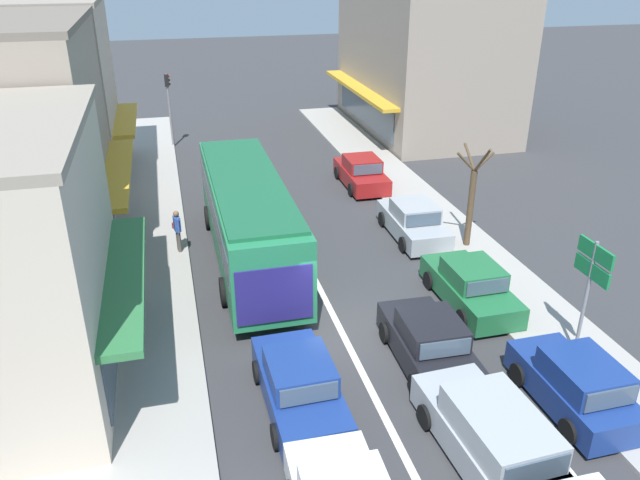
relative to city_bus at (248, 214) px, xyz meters
name	(u,v)px	position (x,y,z in m)	size (l,w,h in m)	color
ground_plane	(342,333)	(2.00, -5.49, -1.88)	(140.00, 140.00, 0.00)	#353538
lane_centre_line	(312,272)	(2.00, -1.49, -1.88)	(0.20, 28.00, 0.01)	silver
sidewalk_left	(117,267)	(-4.80, 0.51, -1.81)	(5.20, 44.00, 0.14)	#A39E96
kerb_right	(447,231)	(8.20, 0.51, -1.82)	(2.80, 44.00, 0.12)	#A39E96
shopfront_mid_block	(9,140)	(-8.18, 3.49, 2.33)	(7.36, 9.15, 8.44)	gray
shopfront_far_end	(42,93)	(-8.19, 11.83, 2.38)	(7.49, 7.33, 8.53)	beige
building_right_far	(425,56)	(13.48, 16.23, 2.65)	(8.65, 12.95, 9.06)	gray
city_bus	(248,214)	(0.00, 0.00, 0.00)	(2.79, 10.87, 3.23)	#237A4C
sedan_queue_far_back	(429,344)	(3.92, -7.55, -1.22)	(1.99, 4.25, 1.47)	black
wagon_adjacent_lane_trail	(492,437)	(3.78, -11.35, -1.14)	(2.10, 4.58, 1.58)	#9EA3A8
sedan_adjacent_lane_lead	(299,386)	(0.03, -8.46, -1.22)	(1.96, 4.23, 1.47)	navy
parked_hatchback_kerb_front	(575,385)	(6.71, -10.18, -1.17)	(1.86, 3.72, 1.54)	navy
parked_sedan_kerb_second	(471,286)	(6.50, -4.87, -1.22)	(1.93, 4.22, 1.47)	#1E6638
parked_sedan_kerb_third	(413,222)	(6.67, 0.50, -1.22)	(1.95, 4.23, 1.47)	#9EA3A8
parked_sedan_kerb_rear	(361,173)	(6.44, 6.68, -1.22)	(1.93, 4.22, 1.47)	maroon
traffic_light_downstreet	(169,98)	(-2.24, 15.70, 0.97)	(0.33, 0.24, 4.20)	gray
directional_road_sign	(592,272)	(8.15, -8.22, 0.82)	(0.10, 1.40, 3.60)	gray
street_tree_right	(471,200)	(8.34, -0.92, 0.09)	(1.52, 2.00, 4.26)	brown
pedestrian_with_handbag_near	(177,228)	(-2.53, 1.21, -0.81)	(0.33, 0.65, 1.63)	#4C4742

